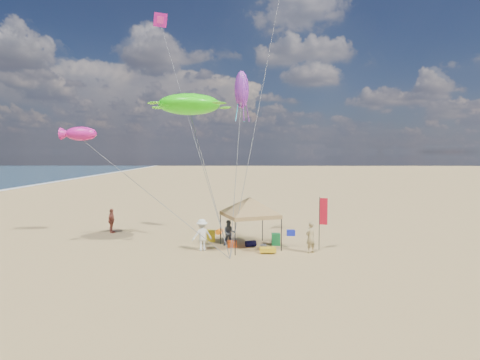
{
  "coord_description": "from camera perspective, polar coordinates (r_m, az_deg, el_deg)",
  "views": [
    {
      "loc": [
        0.18,
        -19.86,
        5.62
      ],
      "look_at": [
        0.0,
        3.0,
        4.0
      ],
      "focal_mm": 29.7,
      "sensor_mm": 36.0,
      "label": 1
    }
  ],
  "objects": [
    {
      "name": "bag_navy",
      "position": [
        23.87,
        1.55,
        -9.12
      ],
      "size": [
        0.69,
        0.54,
        0.36
      ],
      "primitive_type": "cylinder",
      "rotation": [
        0.0,
        1.57,
        0.35
      ],
      "color": "black",
      "rests_on": "ground"
    },
    {
      "name": "canopy_tent",
      "position": [
        23.17,
        1.43,
        -2.76
      ],
      "size": [
        5.26,
        5.26,
        3.45
      ],
      "color": "black",
      "rests_on": "ground"
    },
    {
      "name": "person_near_c",
      "position": [
        22.9,
        -5.49,
        -7.85
      ],
      "size": [
        1.34,
        1.1,
        1.81
      ],
      "primitive_type": "imported",
      "rotation": [
        0.0,
        0.0,
        3.57
      ],
      "color": "white",
      "rests_on": "ground"
    },
    {
      "name": "person_far_a",
      "position": [
        29.08,
        -17.97,
        -5.59
      ],
      "size": [
        0.46,
        1.01,
        1.7
      ],
      "primitive_type": "imported",
      "rotation": [
        0.0,
        0.0,
        1.53
      ],
      "color": "#A85340",
      "rests_on": "ground"
    },
    {
      "name": "cooler_blue",
      "position": [
        27.12,
        7.32,
        -7.53
      ],
      "size": [
        0.54,
        0.38,
        0.38
      ],
      "primitive_type": "cube",
      "color": "#1622B3",
      "rests_on": "ground"
    },
    {
      "name": "crate_grey",
      "position": [
        23.23,
        3.4,
        -9.6
      ],
      "size": [
        0.34,
        0.3,
        0.28
      ],
      "primitive_type": "cube",
      "color": "slate",
      "rests_on": "ground"
    },
    {
      "name": "person_near_a",
      "position": [
        22.63,
        10.08,
        -8.09
      ],
      "size": [
        0.77,
        0.72,
        1.77
      ],
      "primitive_type": "imported",
      "rotation": [
        0.0,
        0.0,
        3.78
      ],
      "color": "tan",
      "rests_on": "ground"
    },
    {
      "name": "person_near_b",
      "position": [
        23.98,
        -1.55,
        -7.61
      ],
      "size": [
        0.8,
        0.65,
        1.55
      ],
      "primitive_type": "imported",
      "rotation": [
        0.0,
        0.0,
        0.09
      ],
      "color": "#3D4754",
      "rests_on": "ground"
    },
    {
      "name": "chair_green",
      "position": [
        24.33,
        5.18,
        -8.47
      ],
      "size": [
        0.5,
        0.5,
        0.7
      ],
      "primitive_type": "cube",
      "color": "#17823A",
      "rests_on": "ground"
    },
    {
      "name": "turtle_kite",
      "position": [
        22.46,
        -7.31,
        10.72
      ],
      "size": [
        4.21,
        3.82,
        1.15
      ],
      "primitive_type": "ellipsoid",
      "rotation": [
        0.0,
        0.0,
        0.37
      ],
      "color": "#27FD0C",
      "rests_on": "ground"
    },
    {
      "name": "feather_flag",
      "position": [
        23.23,
        11.75,
        -4.9
      ],
      "size": [
        0.46,
        0.13,
        3.05
      ],
      "color": "black",
      "rests_on": "ground"
    },
    {
      "name": "stunt_kite_pink",
      "position": [
        36.14,
        -11.38,
        21.61
      ],
      "size": [
        1.21,
        0.94,
        1.01
      ],
      "primitive_type": "cube",
      "rotation": [
        0.44,
        0.0,
        0.46
      ],
      "color": "#D7169F",
      "rests_on": "ground"
    },
    {
      "name": "ground",
      "position": [
        20.64,
        -0.07,
        -11.75
      ],
      "size": [
        280.0,
        280.0,
        0.0
      ],
      "primitive_type": "plane",
      "color": "tan",
      "rests_on": "ground"
    },
    {
      "name": "bag_orange",
      "position": [
        27.47,
        -2.97,
        -7.37
      ],
      "size": [
        0.54,
        0.69,
        0.36
      ],
      "primitive_type": "cylinder",
      "rotation": [
        0.0,
        1.57,
        1.22
      ],
      "color": "orange",
      "rests_on": "ground"
    },
    {
      "name": "beach_cart",
      "position": [
        22.37,
        4.0,
        -9.98
      ],
      "size": [
        0.9,
        0.5,
        0.24
      ],
      "primitive_type": "cube",
      "color": "gold",
      "rests_on": "ground"
    },
    {
      "name": "chair_yellow",
      "position": [
        25.28,
        -4.19,
        -7.99
      ],
      "size": [
        0.5,
        0.5,
        0.7
      ],
      "primitive_type": "cube",
      "color": "yellow",
      "rests_on": "ground"
    },
    {
      "name": "squid_kite",
      "position": [
        26.22,
        0.24,
        12.85
      ],
      "size": [
        0.94,
        0.94,
        2.4
      ],
      "primitive_type": "ellipsoid",
      "rotation": [
        0.0,
        0.0,
        -0.01
      ],
      "color": "purple",
      "rests_on": "ground"
    },
    {
      "name": "cooler_red",
      "position": [
        23.73,
        -1.12,
        -9.18
      ],
      "size": [
        0.54,
        0.38,
        0.38
      ],
      "primitive_type": "cube",
      "color": "#D74811",
      "rests_on": "ground"
    },
    {
      "name": "fish_kite",
      "position": [
        27.51,
        -21.87,
        6.19
      ],
      "size": [
        2.23,
        1.56,
        0.9
      ],
      "primitive_type": "ellipsoid",
      "rotation": [
        0.0,
        0.0,
        0.3
      ],
      "color": "#CF1885",
      "rests_on": "ground"
    }
  ]
}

